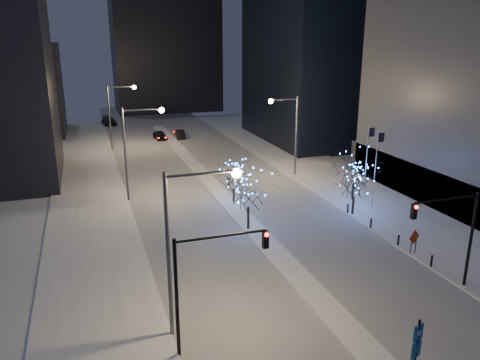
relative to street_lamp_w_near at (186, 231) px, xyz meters
name	(u,v)px	position (x,y,z in m)	size (l,w,h in m)	color
ground	(339,322)	(8.94, -2.00, -6.50)	(160.00, 160.00, 0.00)	silver
road	(201,173)	(8.94, 33.00, -6.49)	(20.00, 130.00, 0.02)	#A5A9B3
median	(211,183)	(8.94, 28.00, -6.42)	(2.00, 80.00, 0.15)	white
east_sidewalk	(366,196)	(23.94, 18.00, -6.42)	(10.00, 90.00, 0.15)	white
west_sidewalk	(92,229)	(-5.06, 18.00, -6.42)	(8.00, 90.00, 0.15)	white
filler_west_far	(7,90)	(-17.06, 68.00, 1.50)	(18.00, 16.00, 16.00)	black
horizon_block	(164,19)	(14.94, 90.00, 14.50)	(24.00, 14.00, 42.00)	black
street_lamp_w_near	(186,231)	(0.00, 0.00, 0.00)	(4.40, 0.56, 10.00)	#595E66
street_lamp_w_mid	(135,141)	(0.00, 25.00, 0.00)	(4.40, 0.56, 10.00)	#595E66
street_lamp_w_far	(116,108)	(0.00, 50.00, 0.00)	(4.40, 0.56, 10.00)	#595E66
street_lamp_east	(290,126)	(19.02, 28.00, -0.05)	(3.90, 0.56, 10.00)	#595E66
traffic_signal_west	(205,274)	(0.50, -2.00, -1.74)	(5.26, 0.43, 7.00)	black
traffic_signal_east	(455,227)	(17.88, -1.00, -1.74)	(5.26, 0.43, 7.00)	black
flagpoles	(372,162)	(22.30, 15.25, -1.70)	(1.35, 2.60, 8.00)	silver
bollards	(384,231)	(19.14, 8.00, -5.90)	(0.16, 12.16, 0.90)	black
car_near	(160,135)	(7.38, 55.51, -5.76)	(1.74, 4.33, 1.47)	black
car_mid	(179,133)	(10.84, 56.14, -5.78)	(1.53, 4.39, 1.45)	black
car_far	(109,121)	(-0.06, 72.94, -5.70)	(2.24, 5.52, 1.60)	black
holiday_tree_median_near	(248,190)	(8.44, 13.36, -2.62)	(4.82, 4.82, 5.71)	black
holiday_tree_median_far	(234,177)	(9.44, 20.77, -3.62)	(4.38, 4.38, 4.30)	black
holiday_tree_plaza_near	(355,181)	(19.44, 13.59, -2.95)	(4.95, 4.95, 5.34)	black
holiday_tree_plaza_far	(355,169)	(21.76, 17.38, -2.92)	(4.90, 4.90, 5.44)	black
wayfinding_sign	(417,346)	(9.59, -8.00, -4.18)	(0.66, 0.28, 3.78)	black
construction_sign	(414,239)	(19.24, 4.27, -5.10)	(1.21, 0.41, 2.07)	black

